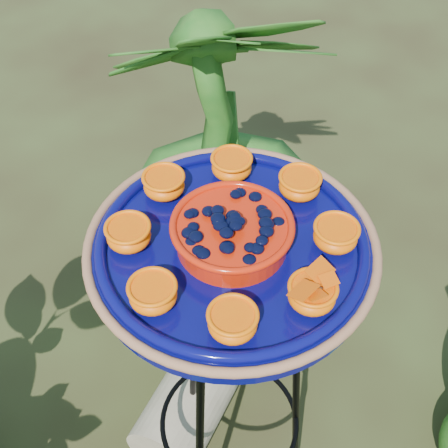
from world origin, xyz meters
The scene contains 4 objects.
tripod_stand centered at (0.05, 0.10, 0.60)m, with size 0.45×0.45×0.98m.
feeder_dish centered at (0.05, 0.10, 1.03)m, with size 0.63×0.63×0.12m.
driftwood_log centered at (0.25, 0.33, 0.11)m, with size 0.21×0.21×0.64m, color tan.
shrub_back_right centered at (0.63, 0.55, 0.57)m, with size 0.64×0.64×1.14m, color #195416.
Camera 1 is at (-0.53, -0.32, 1.85)m, focal length 50.00 mm.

